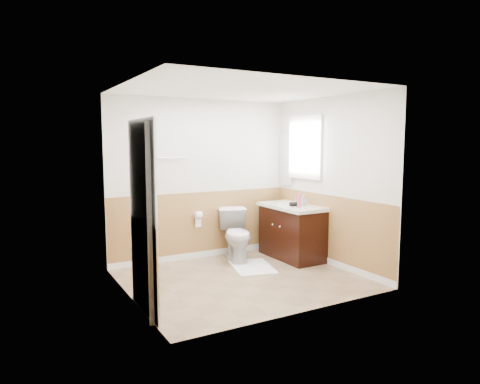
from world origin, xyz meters
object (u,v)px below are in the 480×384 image
toilet (237,235)px  soap_dispenser (303,200)px  lotion_bottle (299,201)px  vanity_cabinet (292,233)px  bath_mat (252,267)px

toilet → soap_dispenser: soap_dispenser is taller
lotion_bottle → soap_dispenser: size_ratio=1.22×
vanity_cabinet → lotion_bottle: 0.65m
toilet → vanity_cabinet: (0.83, -0.31, 0.00)m
lotion_bottle → vanity_cabinet: bearing=71.9°
vanity_cabinet → toilet: bearing=159.4°
lotion_bottle → soap_dispenser: lotion_bottle is taller
bath_mat → vanity_cabinet: size_ratio=0.73×
bath_mat → lotion_bottle: size_ratio=3.64×
vanity_cabinet → soap_dispenser: bearing=-45.1°
lotion_bottle → soap_dispenser: (0.22, 0.19, -0.02)m
soap_dispenser → vanity_cabinet: bearing=134.9°
toilet → lotion_bottle: bearing=-25.0°
vanity_cabinet → lotion_bottle: (-0.10, -0.31, 0.56)m
toilet → bath_mat: bearing=-74.7°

